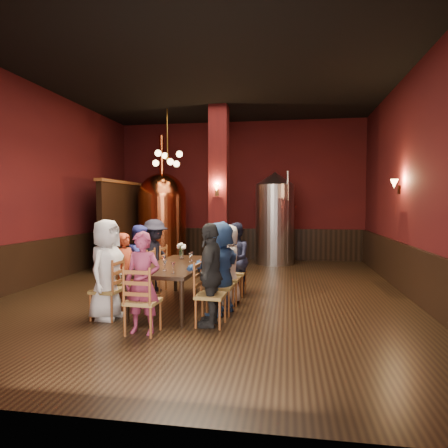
% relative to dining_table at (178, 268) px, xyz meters
% --- Properties ---
extents(room, '(10.00, 10.02, 4.50)m').
position_rel_dining_table_xyz_m(room, '(0.34, 1.25, 1.56)').
color(room, black).
rests_on(room, ground).
extents(wainscot_right, '(0.08, 9.90, 1.00)m').
position_rel_dining_table_xyz_m(wainscot_right, '(4.30, 1.25, -0.19)').
color(wainscot_right, black).
rests_on(wainscot_right, ground).
extents(wainscot_back, '(7.90, 0.08, 1.00)m').
position_rel_dining_table_xyz_m(wainscot_back, '(0.34, 6.21, -0.19)').
color(wainscot_back, black).
rests_on(wainscot_back, ground).
extents(wainscot_left, '(0.08, 9.90, 1.00)m').
position_rel_dining_table_xyz_m(wainscot_left, '(-3.62, 1.25, -0.19)').
color(wainscot_left, black).
rests_on(wainscot_left, ground).
extents(column, '(0.58, 0.58, 4.50)m').
position_rel_dining_table_xyz_m(column, '(0.04, 4.05, 1.56)').
color(column, '#460F0F').
rests_on(column, ground).
extents(partition, '(0.22, 3.50, 2.40)m').
position_rel_dining_table_xyz_m(partition, '(-2.86, 4.45, 0.51)').
color(partition, black).
rests_on(partition, ground).
extents(pendant_cluster, '(0.90, 0.90, 1.70)m').
position_rel_dining_table_xyz_m(pendant_cluster, '(-1.46, 4.15, 2.41)').
color(pendant_cluster, '#A57226').
rests_on(pendant_cluster, room).
extents(sconce_wall, '(0.20, 0.20, 0.36)m').
position_rel_dining_table_xyz_m(sconce_wall, '(4.24, 2.05, 1.51)').
color(sconce_wall, black).
rests_on(sconce_wall, room).
extents(sconce_column, '(0.20, 0.20, 0.36)m').
position_rel_dining_table_xyz_m(sconce_column, '(0.04, 3.75, 1.51)').
color(sconce_column, black).
rests_on(sconce_column, column).
extents(dining_table, '(1.12, 2.45, 0.75)m').
position_rel_dining_table_xyz_m(dining_table, '(0.00, 0.00, 0.00)').
color(dining_table, black).
rests_on(dining_table, ground).
extents(chair_0, '(0.48, 0.48, 0.92)m').
position_rel_dining_table_xyz_m(chair_0, '(-0.90, -0.96, -0.23)').
color(chair_0, brown).
rests_on(chair_0, ground).
extents(person_0, '(0.58, 0.82, 1.58)m').
position_rel_dining_table_xyz_m(person_0, '(-0.90, -0.96, 0.10)').
color(person_0, silver).
rests_on(person_0, ground).
extents(chair_1, '(0.48, 0.48, 0.92)m').
position_rel_dining_table_xyz_m(chair_1, '(-0.87, -0.29, -0.23)').
color(chair_1, brown).
rests_on(chair_1, ground).
extents(person_1, '(0.45, 0.56, 1.32)m').
position_rel_dining_table_xyz_m(person_1, '(-0.87, -0.29, -0.03)').
color(person_1, maroon).
rests_on(person_1, ground).
extents(chair_2, '(0.48, 0.48, 0.92)m').
position_rel_dining_table_xyz_m(chair_2, '(-0.83, 0.37, -0.23)').
color(chair_2, brown).
rests_on(chair_2, ground).
extents(person_2, '(0.39, 0.72, 1.42)m').
position_rel_dining_table_xyz_m(person_2, '(-0.83, 0.37, 0.02)').
color(person_2, navy).
rests_on(person_2, ground).
extents(chair_3, '(0.48, 0.48, 0.92)m').
position_rel_dining_table_xyz_m(chair_3, '(-0.80, 1.04, -0.23)').
color(chair_3, brown).
rests_on(chair_3, ground).
extents(person_3, '(0.88, 1.11, 1.50)m').
position_rel_dining_table_xyz_m(person_3, '(-0.80, 1.04, 0.06)').
color(person_3, black).
rests_on(person_3, ground).
extents(chair_4, '(0.48, 0.48, 0.92)m').
position_rel_dining_table_xyz_m(chair_4, '(0.80, -1.04, -0.23)').
color(chair_4, brown).
rests_on(chair_4, ground).
extents(person_4, '(0.38, 0.91, 1.55)m').
position_rel_dining_table_xyz_m(person_4, '(0.80, -1.04, 0.09)').
color(person_4, black).
rests_on(person_4, ground).
extents(chair_5, '(0.48, 0.48, 0.92)m').
position_rel_dining_table_xyz_m(chair_5, '(0.83, -0.37, -0.23)').
color(chair_5, brown).
rests_on(chair_5, ground).
extents(person_5, '(0.91, 1.50, 1.54)m').
position_rel_dining_table_xyz_m(person_5, '(0.83, -0.37, 0.08)').
color(person_5, '#2C4D86').
rests_on(person_5, ground).
extents(chair_6, '(0.48, 0.48, 0.92)m').
position_rel_dining_table_xyz_m(chair_6, '(0.87, 0.29, -0.23)').
color(chair_6, brown).
rests_on(chair_6, ground).
extents(person_6, '(0.62, 0.80, 1.45)m').
position_rel_dining_table_xyz_m(person_6, '(0.87, 0.29, 0.04)').
color(person_6, beige).
rests_on(person_6, ground).
extents(chair_7, '(0.48, 0.48, 0.92)m').
position_rel_dining_table_xyz_m(chair_7, '(0.90, 0.96, -0.23)').
color(chair_7, brown).
rests_on(chair_7, ground).
extents(person_7, '(0.47, 0.76, 1.45)m').
position_rel_dining_table_xyz_m(person_7, '(0.90, 0.96, 0.04)').
color(person_7, black).
rests_on(person_7, ground).
extents(chair_8, '(0.48, 0.48, 0.92)m').
position_rel_dining_table_xyz_m(chair_8, '(-0.08, -1.55, -0.23)').
color(chair_8, brown).
rests_on(chair_8, ground).
extents(person_8, '(0.55, 0.39, 1.44)m').
position_rel_dining_table_xyz_m(person_8, '(-0.08, -1.55, 0.03)').
color(person_8, '#7F2A47').
rests_on(person_8, ground).
extents(copper_kettle, '(1.91, 1.91, 3.91)m').
position_rel_dining_table_xyz_m(copper_kettle, '(-1.91, 5.00, 0.74)').
color(copper_kettle, black).
rests_on(copper_kettle, ground).
extents(steel_vessel, '(1.40, 1.40, 2.77)m').
position_rel_dining_table_xyz_m(steel_vessel, '(1.53, 5.26, 0.70)').
color(steel_vessel, '#B2B2B7').
rests_on(steel_vessel, ground).
extents(rose_vase, '(0.19, 0.19, 0.32)m').
position_rel_dining_table_xyz_m(rose_vase, '(-0.12, 0.66, 0.27)').
color(rose_vase, white).
rests_on(rose_vase, dining_table).
extents(wine_glass_0, '(0.07, 0.07, 0.17)m').
position_rel_dining_table_xyz_m(wine_glass_0, '(-0.21, -0.16, 0.15)').
color(wine_glass_0, white).
rests_on(wine_glass_0, dining_table).
extents(wine_glass_1, '(0.07, 0.07, 0.17)m').
position_rel_dining_table_xyz_m(wine_glass_1, '(0.18, -0.92, 0.15)').
color(wine_glass_1, white).
rests_on(wine_glass_1, dining_table).
extents(wine_glass_2, '(0.07, 0.07, 0.17)m').
position_rel_dining_table_xyz_m(wine_glass_2, '(-0.04, -0.64, 0.15)').
color(wine_glass_2, white).
rests_on(wine_glass_2, dining_table).
extents(wine_glass_3, '(0.07, 0.07, 0.17)m').
position_rel_dining_table_xyz_m(wine_glass_3, '(0.16, 0.25, 0.15)').
color(wine_glass_3, white).
rests_on(wine_glass_3, dining_table).
extents(wine_glass_4, '(0.07, 0.07, 0.17)m').
position_rel_dining_table_xyz_m(wine_glass_4, '(0.15, 0.42, 0.15)').
color(wine_glass_4, white).
rests_on(wine_glass_4, dining_table).
extents(wine_glass_5, '(0.07, 0.07, 0.17)m').
position_rel_dining_table_xyz_m(wine_glass_5, '(-0.01, -0.70, 0.15)').
color(wine_glass_5, white).
rests_on(wine_glass_5, dining_table).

